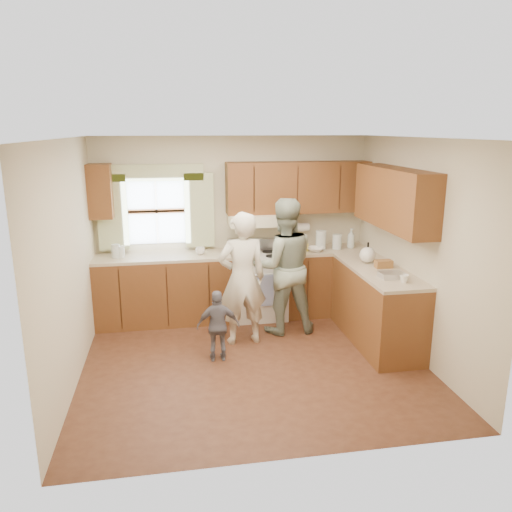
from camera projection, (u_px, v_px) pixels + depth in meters
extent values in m
plane|color=#412214|center=(253.00, 362.00, 5.70)|extent=(3.80, 3.80, 0.00)
plane|color=white|center=(253.00, 138.00, 5.08)|extent=(3.80, 3.80, 0.00)
plane|color=beige|center=(233.00, 226.00, 7.06)|extent=(3.80, 0.00, 3.80)
plane|color=beige|center=(292.00, 314.00, 3.72)|extent=(3.80, 0.00, 3.80)
plane|color=beige|center=(69.00, 264.00, 5.08)|extent=(0.00, 3.50, 3.50)
plane|color=beige|center=(417.00, 249.00, 5.70)|extent=(0.00, 3.50, 3.50)
cube|color=#3F260D|center=(164.00, 290.00, 6.81)|extent=(1.82, 0.60, 0.90)
cube|color=#3F260D|center=(325.00, 282.00, 7.18)|extent=(1.22, 0.60, 0.90)
cube|color=#482410|center=(376.00, 307.00, 6.16)|extent=(0.60, 1.65, 0.90)
cube|color=tan|center=(163.00, 257.00, 6.69)|extent=(1.82, 0.60, 0.04)
cube|color=tan|center=(326.00, 250.00, 7.07)|extent=(1.22, 0.60, 0.04)
cube|color=tan|center=(379.00, 271.00, 6.05)|extent=(0.60, 1.65, 0.04)
cube|color=#3F260D|center=(298.00, 187.00, 6.91)|extent=(2.00, 0.33, 0.70)
cube|color=#482410|center=(100.00, 191.00, 6.48)|extent=(0.30, 0.33, 0.70)
cube|color=#482410|center=(394.00, 198.00, 5.85)|extent=(0.33, 1.65, 0.70)
cube|color=beige|center=(256.00, 220.00, 6.86)|extent=(0.76, 0.45, 0.15)
cube|color=silver|center=(157.00, 211.00, 6.80)|extent=(0.90, 0.03, 0.90)
cube|color=#FFE24B|center=(112.00, 213.00, 6.66)|extent=(0.40, 0.05, 1.02)
cube|color=#FFE24B|center=(199.00, 210.00, 6.85)|extent=(0.40, 0.05, 1.02)
cube|color=#FFE24B|center=(154.00, 173.00, 6.63)|extent=(1.30, 0.05, 0.22)
cylinder|color=white|center=(300.00, 227.00, 7.13)|extent=(0.27, 0.12, 0.12)
imported|color=silver|center=(200.00, 251.00, 6.72)|extent=(0.13, 0.13, 0.10)
imported|color=silver|center=(351.00, 238.00, 7.07)|extent=(0.15, 0.15, 0.28)
imported|color=silver|center=(316.00, 249.00, 6.90)|extent=(0.30, 0.30, 0.06)
imported|color=silver|center=(404.00, 279.00, 5.49)|extent=(0.12, 0.12, 0.09)
cylinder|color=silver|center=(116.00, 251.00, 6.53)|extent=(0.11, 0.11, 0.18)
cylinder|color=silver|center=(121.00, 252.00, 6.56)|extent=(0.10, 0.10, 0.15)
cube|color=olive|center=(295.00, 253.00, 6.79)|extent=(0.22, 0.17, 0.02)
cube|color=yellow|center=(300.00, 247.00, 6.94)|extent=(0.19, 0.13, 0.11)
cylinder|color=silver|center=(321.00, 240.00, 7.01)|extent=(0.15, 0.15, 0.26)
cylinder|color=silver|center=(337.00, 242.00, 7.02)|extent=(0.13, 0.13, 0.21)
sphere|color=silver|center=(368.00, 255.00, 6.30)|extent=(0.20, 0.20, 0.20)
cube|color=olive|center=(384.00, 264.00, 6.09)|extent=(0.21, 0.11, 0.09)
cube|color=silver|center=(392.00, 275.00, 5.68)|extent=(0.28, 0.19, 0.06)
cube|color=silver|center=(258.00, 286.00, 7.00)|extent=(0.76, 0.64, 0.90)
cube|color=#B7B7BC|center=(254.00, 244.00, 7.12)|extent=(0.76, 0.10, 0.16)
cylinder|color=#B7B7BC|center=(262.00, 275.00, 6.63)|extent=(0.68, 0.03, 0.03)
cube|color=#4F64B8|center=(266.00, 291.00, 6.68)|extent=(0.22, 0.02, 0.42)
cylinder|color=black|center=(243.00, 253.00, 6.97)|extent=(0.18, 0.18, 0.01)
cylinder|color=black|center=(269.00, 252.00, 7.03)|extent=(0.18, 0.18, 0.01)
cylinder|color=black|center=(246.00, 257.00, 6.73)|extent=(0.18, 0.18, 0.01)
cylinder|color=black|center=(272.00, 256.00, 6.79)|extent=(0.18, 0.18, 0.01)
imported|color=beige|center=(242.00, 279.00, 6.05)|extent=(0.64, 0.46, 1.65)
imported|color=#293E34|center=(283.00, 266.00, 6.38)|extent=(0.86, 0.67, 1.76)
imported|color=slate|center=(218.00, 326.00, 5.66)|extent=(0.50, 0.22, 0.83)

